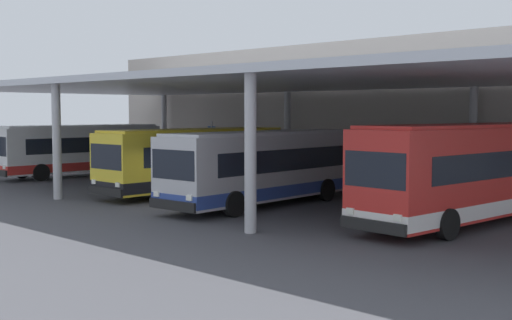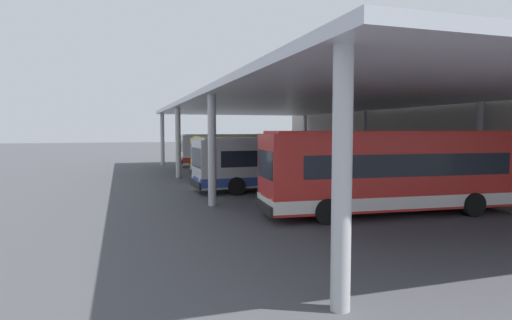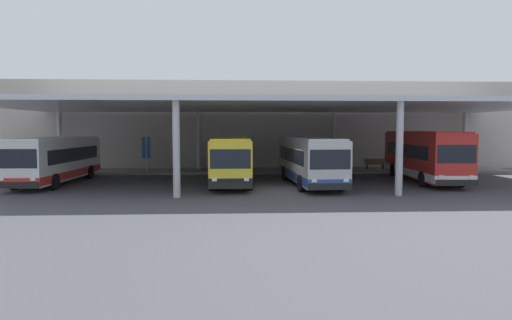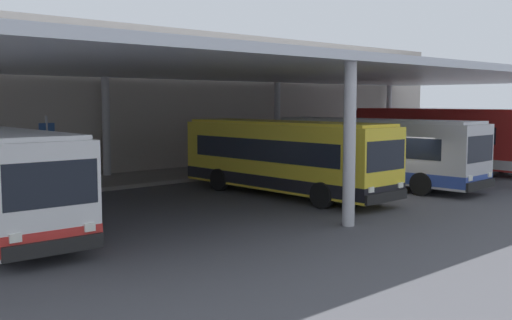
# 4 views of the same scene
# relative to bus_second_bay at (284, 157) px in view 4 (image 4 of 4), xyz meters

# --- Properties ---
(ground_plane) EXTENTS (200.00, 200.00, 0.00)m
(ground_plane) POSITION_rel_bus_second_bay_xyz_m (3.28, -3.37, -1.66)
(ground_plane) COLOR #47474C
(platform_kerb) EXTENTS (42.00, 4.50, 0.18)m
(platform_kerb) POSITION_rel_bus_second_bay_xyz_m (3.28, 8.38, -1.57)
(platform_kerb) COLOR gray
(platform_kerb) RESTS_ON ground
(station_building_facade) EXTENTS (48.00, 1.60, 8.20)m
(station_building_facade) POSITION_rel_bus_second_bay_xyz_m (3.28, 11.63, 2.44)
(station_building_facade) COLOR #ADA399
(station_building_facade) RESTS_ON ground
(canopy_shelter) EXTENTS (40.00, 17.00, 5.55)m
(canopy_shelter) POSITION_rel_bus_second_bay_xyz_m (3.28, 2.13, 3.66)
(canopy_shelter) COLOR silver
(canopy_shelter) RESTS_ON ground
(bus_second_bay) EXTENTS (2.78, 10.55, 3.17)m
(bus_second_bay) POSITION_rel_bus_second_bay_xyz_m (0.00, 0.00, 0.00)
(bus_second_bay) COLOR yellow
(bus_second_bay) RESTS_ON ground
(bus_middle_bay) EXTENTS (3.05, 10.63, 3.17)m
(bus_middle_bay) POSITION_rel_bus_second_bay_xyz_m (5.31, -0.76, 0.00)
(bus_middle_bay) COLOR #B7B7BC
(bus_middle_bay) RESTS_ON ground
(bus_far_bay) EXTENTS (3.37, 11.49, 3.57)m
(bus_far_bay) POSITION_rel_bus_second_bay_xyz_m (13.85, 1.01, 0.19)
(bus_far_bay) COLOR red
(bus_far_bay) RESTS_ON ground
(bench_waiting) EXTENTS (1.80, 0.45, 0.92)m
(bench_waiting) POSITION_rel_bus_second_bay_xyz_m (12.76, 8.45, -0.99)
(bench_waiting) COLOR brown
(bench_waiting) RESTS_ON platform_kerb
(trash_bin) EXTENTS (0.52, 0.52, 0.98)m
(trash_bin) POSITION_rel_bus_second_bay_xyz_m (15.18, 8.12, -0.98)
(trash_bin) COLOR maroon
(trash_bin) RESTS_ON platform_kerb
(banner_sign) EXTENTS (0.70, 0.12, 3.20)m
(banner_sign) POSITION_rel_bus_second_bay_xyz_m (-7.12, 7.57, 0.32)
(banner_sign) COLOR #B2B2B7
(banner_sign) RESTS_ON platform_kerb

